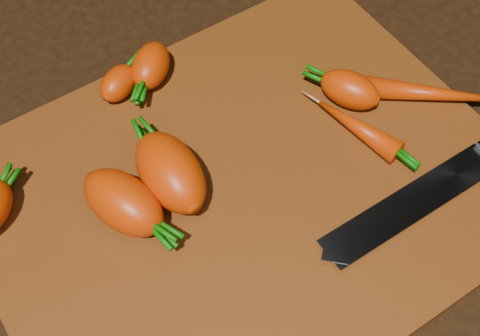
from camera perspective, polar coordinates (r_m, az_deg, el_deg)
ground at (r=0.66m, az=0.48°, el=-2.28°), size 2.00×2.00×0.01m
cutting_board at (r=0.65m, az=0.49°, el=-1.78°), size 0.50×0.40×0.01m
carrot_1 at (r=0.62m, az=-9.93°, el=-2.90°), size 0.07×0.10×0.05m
carrot_2 at (r=0.62m, az=-5.97°, el=-0.36°), size 0.06×0.10×0.06m
carrot_3 at (r=0.72m, az=-7.62°, el=8.67°), size 0.07×0.07×0.04m
carrot_4 at (r=0.71m, az=-10.33°, el=7.14°), size 0.06×0.05×0.03m
carrot_5 at (r=0.70m, az=9.35°, el=6.63°), size 0.06×0.07×0.04m
carrot_6 at (r=0.73m, az=16.11°, el=6.13°), size 0.12×0.11×0.02m
carrot_7 at (r=0.68m, az=10.00°, el=3.44°), size 0.05×0.10×0.02m
knife at (r=0.66m, az=15.65°, el=-2.15°), size 0.32×0.04×0.02m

